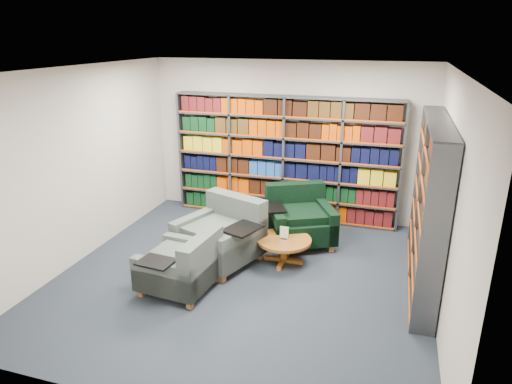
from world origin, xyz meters
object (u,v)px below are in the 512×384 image
(chair_teal_left, at_px, (224,236))
(chair_teal_front, at_px, (185,268))
(chair_green_right, at_px, (298,219))
(coffee_table, at_px, (284,243))

(chair_teal_left, distance_m, chair_teal_front, 0.98)
(chair_green_right, distance_m, chair_teal_front, 2.24)
(chair_teal_left, relative_size, chair_teal_front, 1.27)
(chair_green_right, xyz_separation_m, chair_teal_front, (-1.09, -1.96, -0.04))
(chair_teal_front, bearing_deg, chair_green_right, 60.93)
(chair_teal_left, relative_size, chair_green_right, 1.03)
(chair_teal_left, bearing_deg, chair_teal_front, -100.60)
(chair_green_right, relative_size, chair_teal_front, 1.23)
(chair_green_right, bearing_deg, chair_teal_left, -132.31)
(coffee_table, bearing_deg, chair_green_right, 87.64)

